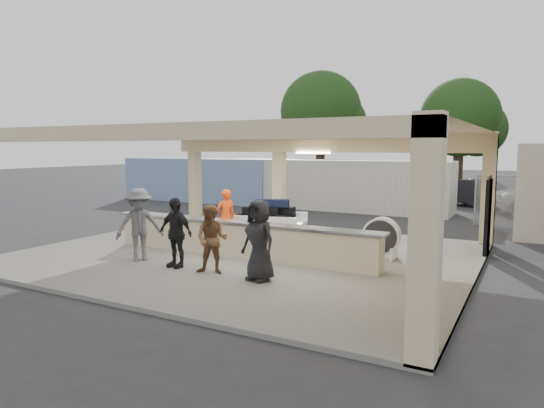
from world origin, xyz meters
The scene contains 15 objects.
ground centered at (0.00, 0.00, 0.00)m, with size 120.00×120.00×0.00m, color #29292C.
pavilion centered at (0.21, 0.66, 1.35)m, with size 12.01×10.00×3.55m.
baggage_counter centered at (0.00, -0.50, 0.59)m, with size 8.20×0.58×0.98m.
luggage_cart centered at (-0.49, 2.00, 0.81)m, with size 2.47×1.80×1.31m.
drum_fan centered at (3.51, 1.17, 0.69)m, with size 1.01×0.56×1.11m.
baggage_handler centered at (-1.26, 0.77, 0.95)m, with size 0.62×0.34×1.70m, color #FF490D.
passenger_a centered at (0.43, -2.32, 0.92)m, with size 0.80×0.35×1.64m, color brown.
passenger_b centered at (-0.72, -2.24, 0.97)m, with size 1.02×0.37×1.75m, color black.
passenger_c centered at (-2.01, -2.14, 1.06)m, with size 1.24×0.43×1.91m, color #535358.
passenger_d centered at (1.72, -2.31, 1.02)m, with size 0.89×0.37×1.83m, color black.
car_dark centered at (4.69, 15.44, 0.72)m, with size 1.53×4.33×1.44m, color black.
container_white centered at (-1.78, 11.16, 1.23)m, with size 11.33×2.27×2.45m, color silver.
container_blue centered at (-9.95, 11.00, 1.22)m, with size 9.37×2.25×2.44m, color #7B96C5.
tree_left centered at (-7.68, 24.16, 5.59)m, with size 6.60×6.30×9.00m.
tree_mid centered at (2.32, 26.16, 4.96)m, with size 6.00×5.60×8.00m.
Camera 1 is at (7.08, -11.50, 3.08)m, focal length 32.00 mm.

